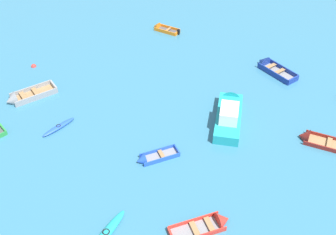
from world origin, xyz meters
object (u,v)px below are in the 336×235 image
object	(u,v)px
rowboat_grey_back_row_center	(22,98)
rowboat_red_near_right	(213,224)
kayak_turquoise_midfield_left	(106,233)
kayak_blue_near_left	(59,127)
rowboat_orange_far_back	(161,28)
mooring_buoy_outer_edge	(34,66)
rowboat_maroon_center	(312,139)
rowboat_blue_foreground_center	(149,158)
rowboat_deep_blue_back_row_right	(269,66)
motor_launch_turquoise_outer_right	(229,112)

from	to	relation	value
rowboat_grey_back_row_center	rowboat_red_near_right	distance (m)	18.76
rowboat_grey_back_row_center	kayak_turquoise_midfield_left	bearing A→B (deg)	-50.79
kayak_turquoise_midfield_left	kayak_blue_near_left	bearing A→B (deg)	122.57
rowboat_orange_far_back	mooring_buoy_outer_edge	distance (m)	13.40
rowboat_maroon_center	kayak_blue_near_left	world-z (taller)	rowboat_maroon_center
kayak_blue_near_left	mooring_buoy_outer_edge	bearing A→B (deg)	121.52
rowboat_blue_foreground_center	mooring_buoy_outer_edge	distance (m)	15.95
rowboat_deep_blue_back_row_right	mooring_buoy_outer_edge	world-z (taller)	rowboat_deep_blue_back_row_right
kayak_turquoise_midfield_left	rowboat_red_near_right	bearing A→B (deg)	12.16
rowboat_grey_back_row_center	motor_launch_turquoise_outer_right	xyz separation A→B (m)	(16.60, -0.58, 0.35)
motor_launch_turquoise_outer_right	kayak_blue_near_left	xyz separation A→B (m)	(-12.58, -2.46, -0.45)
rowboat_red_near_right	motor_launch_turquoise_outer_right	bearing A→B (deg)	84.23
rowboat_maroon_center	rowboat_orange_far_back	size ratio (longest dim) A/B	1.25
kayak_blue_near_left	motor_launch_turquoise_outer_right	bearing A→B (deg)	11.08
rowboat_maroon_center	rowboat_red_near_right	size ratio (longest dim) A/B	1.01
rowboat_maroon_center	motor_launch_turquoise_outer_right	world-z (taller)	motor_launch_turquoise_outer_right
motor_launch_turquoise_outer_right	kayak_turquoise_midfield_left	world-z (taller)	motor_launch_turquoise_outer_right
rowboat_deep_blue_back_row_right	rowboat_grey_back_row_center	distance (m)	21.36
rowboat_maroon_center	rowboat_grey_back_row_center	world-z (taller)	rowboat_grey_back_row_center
motor_launch_turquoise_outer_right	rowboat_maroon_center	bearing A→B (deg)	-17.59
rowboat_deep_blue_back_row_right	rowboat_red_near_right	size ratio (longest dim) A/B	1.02
kayak_blue_near_left	kayak_turquoise_midfield_left	bearing A→B (deg)	-57.43
mooring_buoy_outer_edge	rowboat_red_near_right	bearing A→B (deg)	-42.95
kayak_turquoise_midfield_left	mooring_buoy_outer_edge	bearing A→B (deg)	122.07
rowboat_maroon_center	mooring_buoy_outer_edge	size ratio (longest dim) A/B	8.12
rowboat_deep_blue_back_row_right	kayak_turquoise_midfield_left	size ratio (longest dim) A/B	1.07
rowboat_deep_blue_back_row_right	rowboat_blue_foreground_center	bearing A→B (deg)	-126.32
rowboat_grey_back_row_center	kayak_turquoise_midfield_left	distance (m)	15.13
rowboat_blue_foreground_center	kayak_blue_near_left	size ratio (longest dim) A/B	1.20
motor_launch_turquoise_outer_right	rowboat_orange_far_back	bearing A→B (deg)	116.51
rowboat_blue_foreground_center	rowboat_grey_back_row_center	bearing A→B (deg)	153.46
rowboat_blue_foreground_center	motor_launch_turquoise_outer_right	bearing A→B (deg)	42.80
rowboat_blue_foreground_center	mooring_buoy_outer_edge	xyz separation A→B (m)	(-12.03, 10.47, -0.15)
motor_launch_turquoise_outer_right	rowboat_orange_far_back	distance (m)	15.15
rowboat_deep_blue_back_row_right	rowboat_grey_back_row_center	xyz separation A→B (m)	(-20.26, -6.76, 0.00)
rowboat_blue_foreground_center	rowboat_red_near_right	world-z (taller)	rowboat_red_near_right
motor_launch_turquoise_outer_right	kayak_turquoise_midfield_left	size ratio (longest dim) A/B	1.68
rowboat_deep_blue_back_row_right	kayak_blue_near_left	world-z (taller)	rowboat_deep_blue_back_row_right
rowboat_deep_blue_back_row_right	rowboat_grey_back_row_center	bearing A→B (deg)	-161.56
rowboat_grey_back_row_center	motor_launch_turquoise_outer_right	bearing A→B (deg)	-2.00
rowboat_deep_blue_back_row_right	mooring_buoy_outer_edge	xyz separation A→B (m)	(-21.10, -1.87, -0.22)
kayak_turquoise_midfield_left	rowboat_maroon_center	bearing A→B (deg)	35.53
kayak_blue_near_left	rowboat_deep_blue_back_row_right	bearing A→B (deg)	31.11
motor_launch_turquoise_outer_right	rowboat_red_near_right	bearing A→B (deg)	-95.77
rowboat_orange_far_back	kayak_turquoise_midfield_left	xyz separation A→B (m)	(-0.27, -24.69, 0.00)
mooring_buoy_outer_edge	rowboat_orange_far_back	bearing A→B (deg)	37.15
kayak_blue_near_left	rowboat_blue_foreground_center	bearing A→B (deg)	-19.55
rowboat_grey_back_row_center	rowboat_orange_far_back	size ratio (longest dim) A/B	1.31
rowboat_maroon_center	rowboat_orange_far_back	distance (m)	19.98
motor_launch_turquoise_outer_right	mooring_buoy_outer_edge	world-z (taller)	motor_launch_turquoise_outer_right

